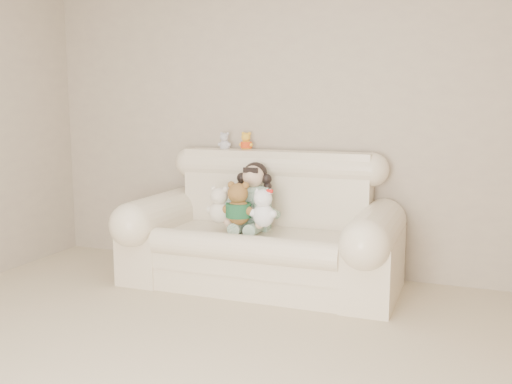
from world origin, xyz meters
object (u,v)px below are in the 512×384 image
at_px(seated_child, 254,196).
at_px(brown_teddy, 238,199).
at_px(white_cat, 263,204).
at_px(sofa, 261,220).
at_px(cream_teddy, 220,201).

relative_size(seated_child, brown_teddy, 1.40).
distance_m(brown_teddy, white_cat, 0.20).
xyz_separation_m(sofa, seated_child, (-0.09, 0.08, 0.18)).
height_order(sofa, white_cat, sofa).
bearing_deg(cream_teddy, sofa, 0.34).
bearing_deg(cream_teddy, seated_child, 22.49).
bearing_deg(seated_child, brown_teddy, -105.70).
distance_m(white_cat, cream_teddy, 0.36).
xyz_separation_m(sofa, white_cat, (0.07, -0.14, 0.16)).
bearing_deg(sofa, white_cat, -61.90).
height_order(white_cat, cream_teddy, white_cat).
bearing_deg(sofa, cream_teddy, -155.06).
height_order(brown_teddy, cream_teddy, brown_teddy).
distance_m(sofa, cream_teddy, 0.35).
xyz_separation_m(sofa, cream_teddy, (-0.28, -0.13, 0.15)).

